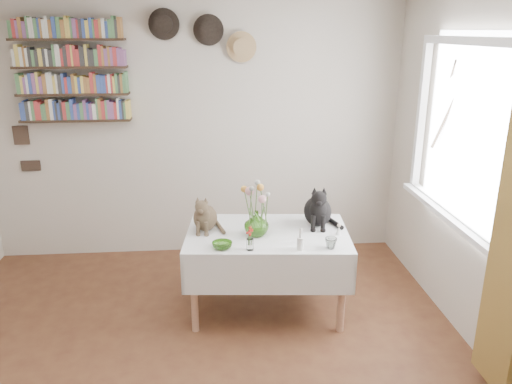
{
  "coord_description": "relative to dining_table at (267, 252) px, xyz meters",
  "views": [
    {
      "loc": [
        0.18,
        -2.6,
        2.2
      ],
      "look_at": [
        0.48,
        0.92,
        1.05
      ],
      "focal_mm": 35.0,
      "sensor_mm": 36.0,
      "label": 1
    }
  ],
  "objects": [
    {
      "name": "drinking_glass",
      "position": [
        0.43,
        -0.34,
        0.21
      ],
      "size": [
        0.1,
        0.1,
        0.08
      ],
      "primitive_type": "imported",
      "rotation": [
        0.0,
        0.0,
        -0.18
      ],
      "color": "white",
      "rests_on": "dining_table"
    },
    {
      "name": "tabby_cat",
      "position": [
        -0.49,
        0.1,
        0.32
      ],
      "size": [
        0.26,
        0.3,
        0.31
      ],
      "primitive_type": null,
      "rotation": [
        0.0,
        0.0,
        -0.2
      ],
      "color": "brown",
      "rests_on": "dining_table"
    },
    {
      "name": "green_bowl",
      "position": [
        -0.36,
        -0.27,
        0.19
      ],
      "size": [
        0.2,
        0.2,
        0.05
      ],
      "primitive_type": "imported",
      "rotation": [
        0.0,
        0.0,
        -0.41
      ],
      "color": "#74BA45",
      "rests_on": "dining_table"
    },
    {
      "name": "bookshelf_unit",
      "position": [
        -1.68,
        1.14,
        1.33
      ],
      "size": [
        1.0,
        0.16,
        0.91
      ],
      "color": "#312216",
      "rests_on": "room"
    },
    {
      "name": "black_cat",
      "position": [
        0.42,
        0.13,
        0.35
      ],
      "size": [
        0.29,
        0.34,
        0.36
      ],
      "primitive_type": null,
      "rotation": [
        0.0,
        0.0,
        -0.16
      ],
      "color": "black",
      "rests_on": "dining_table"
    },
    {
      "name": "dining_table",
      "position": [
        0.0,
        0.0,
        0.0
      ],
      "size": [
        1.33,
        0.92,
        0.68
      ],
      "color": "white",
      "rests_on": "room"
    },
    {
      "name": "porcelain_figurine",
      "position": [
        0.55,
        -0.09,
        0.21
      ],
      "size": [
        0.05,
        0.05,
        0.09
      ],
      "color": "white",
      "rests_on": "dining_table"
    },
    {
      "name": "flower_vase",
      "position": [
        -0.09,
        -0.05,
        0.27
      ],
      "size": [
        0.25,
        0.25,
        0.2
      ],
      "primitive_type": "imported",
      "rotation": [
        0.0,
        0.0,
        -0.39
      ],
      "color": "#74BA45",
      "rests_on": "dining_table"
    },
    {
      "name": "candlestick",
      "position": [
        0.2,
        -0.35,
        0.23
      ],
      "size": [
        0.05,
        0.05,
        0.17
      ],
      "color": "white",
      "rests_on": "dining_table"
    },
    {
      "name": "window",
      "position": [
        1.39,
        -0.22,
        0.88
      ],
      "size": [
        0.12,
        1.52,
        1.32
      ],
      "color": "white",
      "rests_on": "room"
    },
    {
      "name": "wall_art_plaques",
      "position": [
        -2.21,
        1.21,
        0.61
      ],
      "size": [
        0.21,
        0.02,
        0.44
      ],
      "color": "#38281E",
      "rests_on": "room"
    },
    {
      "name": "wall_hats",
      "position": [
        -0.46,
        1.16,
        1.65
      ],
      "size": [
        0.98,
        0.09,
        0.48
      ],
      "color": "black",
      "rests_on": "room"
    },
    {
      "name": "flower_bouquet",
      "position": [
        -0.09,
        -0.04,
        0.51
      ],
      "size": [
        0.17,
        0.13,
        0.39
      ],
      "color": "#4C7233",
      "rests_on": "flower_vase"
    },
    {
      "name": "berry_jar",
      "position": [
        -0.16,
        -0.32,
        0.26
      ],
      "size": [
        0.05,
        0.05,
        0.21
      ],
      "color": "white",
      "rests_on": "dining_table"
    },
    {
      "name": "room",
      "position": [
        -0.58,
        -1.02,
        0.74
      ],
      "size": [
        4.08,
        4.58,
        2.58
      ],
      "color": "brown",
      "rests_on": "ground"
    }
  ]
}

